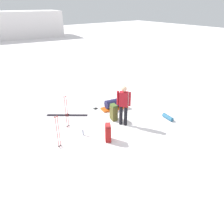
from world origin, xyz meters
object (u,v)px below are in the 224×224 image
at_px(ski_pair_far, 67,115).
at_px(gear_sled, 114,104).
at_px(sleeping_mat_rolled, 168,117).
at_px(thermos_bottle, 83,132).
at_px(ski_poles_planted_near, 58,130).
at_px(skier_standing, 124,104).
at_px(backpack_large_dark, 108,133).
at_px(ski_pair_near, 96,109).
at_px(ski_poles_planted_far, 66,111).
at_px(backpack_bright, 114,112).

relative_size(ski_pair_far, gear_sled, 1.15).
height_order(sleeping_mat_rolled, thermos_bottle, thermos_bottle).
distance_m(ski_poles_planted_near, thermos_bottle, 1.20).
relative_size(ski_pair_far, thermos_bottle, 5.93).
bearing_deg(ski_pair_far, skier_standing, -55.36).
height_order(gear_sled, thermos_bottle, gear_sled).
xyz_separation_m(skier_standing, backpack_large_dark, (-1.20, -0.56, -0.62)).
bearing_deg(thermos_bottle, backpack_large_dark, -57.89).
relative_size(ski_pair_near, ski_poles_planted_far, 1.27).
distance_m(skier_standing, thermos_bottle, 1.96).
bearing_deg(ski_poles_planted_far, skier_standing, -31.85).
height_order(skier_standing, ski_pair_near, skier_standing).
height_order(backpack_large_dark, gear_sled, backpack_large_dark).
bearing_deg(ski_poles_planted_near, thermos_bottle, 9.28).
distance_m(ski_pair_far, backpack_large_dark, 2.74).
bearing_deg(ski_pair_far, backpack_bright, -47.74).
distance_m(ski_pair_near, backpack_bright, 1.37).
bearing_deg(ski_pair_near, backpack_large_dark, -113.95).
bearing_deg(backpack_bright, sleeping_mat_rolled, -36.67).
relative_size(skier_standing, backpack_large_dark, 2.49).
xyz_separation_m(ski_pair_near, sleeping_mat_rolled, (1.95, -2.74, 0.08)).
bearing_deg(backpack_large_dark, sleeping_mat_rolled, -5.27).
height_order(ski_poles_planted_far, thermos_bottle, ski_poles_planted_far).
relative_size(backpack_large_dark, ski_poles_planted_far, 0.49).
distance_m(ski_pair_near, sleeping_mat_rolled, 3.36).
xyz_separation_m(backpack_large_dark, thermos_bottle, (-0.55, 0.87, -0.20)).
height_order(ski_pair_far, backpack_bright, backpack_bright).
bearing_deg(sleeping_mat_rolled, skier_standing, 155.51).
distance_m(ski_poles_planted_far, thermos_bottle, 1.10).
xyz_separation_m(backpack_large_dark, ski_poles_planted_near, (-1.60, 0.70, 0.36)).
bearing_deg(ski_poles_planted_near, gear_sled, 20.08).
xyz_separation_m(ski_poles_planted_near, ski_poles_planted_far, (0.87, 1.06, 0.07)).
bearing_deg(ski_pair_near, thermos_bottle, -135.98).
bearing_deg(gear_sled, backpack_large_dark, -133.25).
bearing_deg(ski_poles_planted_near, backpack_large_dark, -23.71).
bearing_deg(ski_poles_planted_far, ski_poles_planted_near, -129.39).
relative_size(ski_poles_planted_far, sleeping_mat_rolled, 2.51).
xyz_separation_m(skier_standing, sleeping_mat_rolled, (1.85, -0.84, -0.86)).
bearing_deg(backpack_bright, backpack_large_dark, -135.41).
distance_m(ski_pair_near, ski_pair_far, 1.40).
distance_m(ski_pair_near, thermos_bottle, 2.28).
distance_m(backpack_bright, sleeping_mat_rolled, 2.38).
distance_m(backpack_large_dark, gear_sled, 2.69).
xyz_separation_m(ski_pair_near, ski_poles_planted_near, (-2.69, -1.76, 0.68)).
xyz_separation_m(gear_sled, sleeping_mat_rolled, (1.20, -2.24, -0.13)).
bearing_deg(thermos_bottle, ski_poles_planted_far, 101.63).
xyz_separation_m(ski_pair_far, ski_poles_planted_far, (-0.44, -0.95, 0.75)).
bearing_deg(ski_pair_near, skier_standing, -86.75).
relative_size(ski_poles_planted_near, ski_poles_planted_far, 0.90).
height_order(ski_poles_planted_near, thermos_bottle, ski_poles_planted_near).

